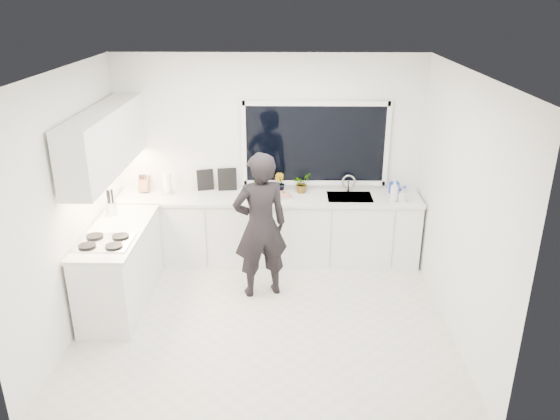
{
  "coord_description": "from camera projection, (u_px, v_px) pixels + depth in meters",
  "views": [
    {
      "loc": [
        0.26,
        -5.19,
        3.39
      ],
      "look_at": [
        0.16,
        0.4,
        1.15
      ],
      "focal_mm": 35.0,
      "sensor_mm": 36.0,
      "label": 1
    }
  ],
  "objects": [
    {
      "name": "utensil_crock",
      "position": [
        111.0,
        208.0,
        6.48
      ],
      "size": [
        0.14,
        0.14,
        0.16
      ],
      "primitive_type": "cylinder",
      "rotation": [
        0.0,
        0.0,
        -0.08
      ],
      "color": "silver",
      "rests_on": "countertop_left"
    },
    {
      "name": "pizza",
      "position": [
        273.0,
        195.0,
        7.04
      ],
      "size": [
        0.47,
        0.4,
        0.01
      ],
      "primitive_type": "cube",
      "rotation": [
        0.0,
        0.0,
        0.33
      ],
      "color": "#A83B16",
      "rests_on": "pizza_tray"
    },
    {
      "name": "wall_right",
      "position": [
        460.0,
        208.0,
        5.55
      ],
      "size": [
        0.02,
        3.5,
        2.7
      ],
      "primitive_type": "cube",
      "color": "white",
      "rests_on": "ground"
    },
    {
      "name": "base_cabinets_left",
      "position": [
        121.0,
        268.0,
        6.27
      ],
      "size": [
        0.58,
        1.6,
        0.88
      ],
      "primitive_type": "cube",
      "color": "white",
      "rests_on": "floor"
    },
    {
      "name": "herb_plants",
      "position": [
        285.0,
        182.0,
        7.18
      ],
      "size": [
        0.81,
        0.3,
        0.33
      ],
      "color": "#26662D",
      "rests_on": "countertop_back"
    },
    {
      "name": "picture_frame_large",
      "position": [
        205.0,
        180.0,
        7.27
      ],
      "size": [
        0.22,
        0.08,
        0.28
      ],
      "primitive_type": "cube",
      "rotation": [
        0.0,
        0.0,
        0.3
      ],
      "color": "black",
      "rests_on": "countertop_back"
    },
    {
      "name": "ceiling",
      "position": [
        262.0,
        71.0,
        5.07
      ],
      "size": [
        4.0,
        3.5,
        0.02
      ],
      "primitive_type": "cube",
      "color": "white",
      "rests_on": "wall_back"
    },
    {
      "name": "window",
      "position": [
        315.0,
        144.0,
        7.1
      ],
      "size": [
        1.8,
        0.02,
        1.0
      ],
      "primitive_type": "cube",
      "color": "black",
      "rests_on": "wall_back"
    },
    {
      "name": "knife_block",
      "position": [
        144.0,
        184.0,
        7.2
      ],
      "size": [
        0.15,
        0.12,
        0.22
      ],
      "primitive_type": "cube",
      "rotation": [
        0.0,
        0.0,
        -0.18
      ],
      "color": "#9A7547",
      "rests_on": "countertop_back"
    },
    {
      "name": "sink",
      "position": [
        349.0,
        200.0,
        7.09
      ],
      "size": [
        0.58,
        0.42,
        0.14
      ],
      "primitive_type": "cube",
      "color": "silver",
      "rests_on": "countertop_back"
    },
    {
      "name": "floor",
      "position": [
        265.0,
        320.0,
        6.09
      ],
      "size": [
        4.0,
        3.5,
        0.02
      ],
      "primitive_type": "cube",
      "color": "beige",
      "rests_on": "ground"
    },
    {
      "name": "soap_bottles",
      "position": [
        396.0,
        192.0,
        6.87
      ],
      "size": [
        0.21,
        0.13,
        0.29
      ],
      "color": "#D8BF66",
      "rests_on": "countertop_back"
    },
    {
      "name": "countertop_back",
      "position": [
        269.0,
        198.0,
        7.08
      ],
      "size": [
        3.94,
        0.62,
        0.04
      ],
      "primitive_type": "cube",
      "color": "silver",
      "rests_on": "base_cabinets_back"
    },
    {
      "name": "base_cabinets_back",
      "position": [
        269.0,
        230.0,
        7.26
      ],
      "size": [
        3.92,
        0.58,
        0.88
      ],
      "primitive_type": "cube",
      "color": "white",
      "rests_on": "floor"
    },
    {
      "name": "stovetop",
      "position": [
        104.0,
        242.0,
        5.76
      ],
      "size": [
        0.56,
        0.48,
        0.03
      ],
      "primitive_type": "cube",
      "color": "black",
      "rests_on": "countertop_left"
    },
    {
      "name": "wall_left",
      "position": [
        68.0,
        205.0,
        5.61
      ],
      "size": [
        0.02,
        3.5,
        2.7
      ],
      "primitive_type": "cube",
      "color": "white",
      "rests_on": "ground"
    },
    {
      "name": "watering_can",
      "position": [
        394.0,
        188.0,
        7.18
      ],
      "size": [
        0.18,
        0.18,
        0.13
      ],
      "primitive_type": "cylinder",
      "rotation": [
        0.0,
        0.0,
        0.31
      ],
      "color": "#1235AD",
      "rests_on": "countertop_back"
    },
    {
      "name": "wall_back",
      "position": [
        269.0,
        158.0,
        7.21
      ],
      "size": [
        4.0,
        0.02,
        2.7
      ],
      "primitive_type": "cube",
      "color": "white",
      "rests_on": "ground"
    },
    {
      "name": "paper_towel_roll",
      "position": [
        167.0,
        184.0,
        7.15
      ],
      "size": [
        0.14,
        0.14,
        0.26
      ],
      "primitive_type": "cylinder",
      "rotation": [
        0.0,
        0.0,
        0.32
      ],
      "color": "white",
      "rests_on": "countertop_back"
    },
    {
      "name": "upper_cabinets",
      "position": [
        105.0,
        141.0,
        6.07
      ],
      "size": [
        0.34,
        2.1,
        0.7
      ],
      "primitive_type": "cube",
      "color": "white",
      "rests_on": "wall_left"
    },
    {
      "name": "faucet",
      "position": [
        349.0,
        184.0,
        7.21
      ],
      "size": [
        0.03,
        0.03,
        0.22
      ],
      "primitive_type": "cylinder",
      "color": "silver",
      "rests_on": "countertop_back"
    },
    {
      "name": "pizza_tray",
      "position": [
        273.0,
        196.0,
        7.05
      ],
      "size": [
        0.52,
        0.45,
        0.03
      ],
      "primitive_type": "cube",
      "rotation": [
        0.0,
        0.0,
        0.33
      ],
      "color": "silver",
      "rests_on": "countertop_back"
    },
    {
      "name": "countertop_left",
      "position": [
        116.0,
        231.0,
        6.1
      ],
      "size": [
        0.62,
        1.6,
        0.04
      ],
      "primitive_type": "cube",
      "color": "silver",
      "rests_on": "base_cabinets_left"
    },
    {
      "name": "picture_frame_small",
      "position": [
        227.0,
        179.0,
        7.26
      ],
      "size": [
        0.25,
        0.06,
        0.3
      ],
      "primitive_type": "cube",
      "rotation": [
        0.0,
        0.0,
        0.16
      ],
      "color": "black",
      "rests_on": "countertop_back"
    },
    {
      "name": "person",
      "position": [
        260.0,
        226.0,
        6.29
      ],
      "size": [
        0.74,
        0.59,
        1.76
      ],
      "primitive_type": "imported",
      "rotation": [
        0.0,
        0.0,
        3.44
      ],
      "color": "black",
      "rests_on": "floor"
    }
  ]
}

